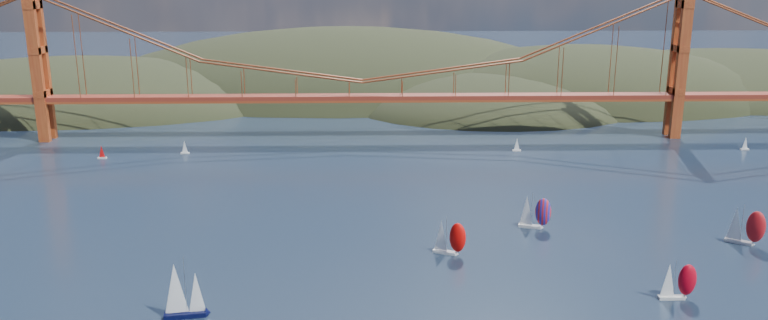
{
  "coord_description": "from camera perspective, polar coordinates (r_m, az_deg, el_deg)",
  "views": [
    {
      "loc": [
        1.43,
        -100.23,
        67.9
      ],
      "look_at": [
        6.0,
        90.0,
        15.77
      ],
      "focal_mm": 35.0,
      "sensor_mm": 36.0,
      "label": 1
    }
  ],
  "objects": [
    {
      "name": "racer_0",
      "position": [
        176.58,
        4.97,
        -5.85
      ],
      "size": [
        8.11,
        5.84,
        9.11
      ],
      "rotation": [
        0.0,
        0.0,
        -0.45
      ],
      "color": "white",
      "rests_on": "ground"
    },
    {
      "name": "distant_boat_4",
      "position": [
        299.63,
        25.82,
        1.14
      ],
      "size": [
        3.0,
        2.0,
        4.7
      ],
      "color": "silver",
      "rests_on": "ground"
    },
    {
      "name": "distant_boat_8",
      "position": [
        272.19,
        10.09,
        1.16
      ],
      "size": [
        3.0,
        2.0,
        4.7
      ],
      "color": "silver",
      "rests_on": "ground"
    },
    {
      "name": "racer_1",
      "position": [
        165.14,
        21.45,
        -8.55
      ],
      "size": [
        7.43,
        2.98,
        8.59
      ],
      "rotation": [
        0.0,
        0.0,
        0.0
      ],
      "color": "silver",
      "rests_on": "ground"
    },
    {
      "name": "sloop_navy",
      "position": [
        151.29,
        -15.16,
        -9.6
      ],
      "size": [
        8.33,
        5.15,
        12.49
      ],
      "rotation": [
        0.0,
        0.0,
        0.17
      ],
      "color": "black",
      "rests_on": "ground"
    },
    {
      "name": "headlands",
      "position": [
        389.39,
        5.08,
        3.35
      ],
      "size": [
        725.0,
        225.0,
        96.0
      ],
      "color": "black",
      "rests_on": "ground"
    },
    {
      "name": "racer_2",
      "position": [
        201.66,
        25.8,
        -4.52
      ],
      "size": [
        8.71,
        7.35,
        10.06
      ],
      "rotation": [
        0.0,
        0.0,
        -0.6
      ],
      "color": "silver",
      "rests_on": "ground"
    },
    {
      "name": "distant_boat_2",
      "position": [
        276.04,
        -20.71,
        0.59
      ],
      "size": [
        3.0,
        2.0,
        4.7
      ],
      "color": "silver",
      "rests_on": "ground"
    },
    {
      "name": "distant_boat_3",
      "position": [
        273.71,
        -14.95,
        0.95
      ],
      "size": [
        3.0,
        2.0,
        4.7
      ],
      "color": "silver",
      "rests_on": "ground"
    },
    {
      "name": "racer_rwb",
      "position": [
        196.15,
        11.38,
        -3.88
      ],
      "size": [
        8.36,
        5.31,
        9.35
      ],
      "rotation": [
        0.0,
        0.0,
        -0.34
      ],
      "color": "silver",
      "rests_on": "ground"
    },
    {
      "name": "bridge",
      "position": [
        282.51,
        -2.03,
        8.06
      ],
      "size": [
        552.0,
        12.0,
        55.0
      ],
      "color": "maroon",
      "rests_on": "ground"
    }
  ]
}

